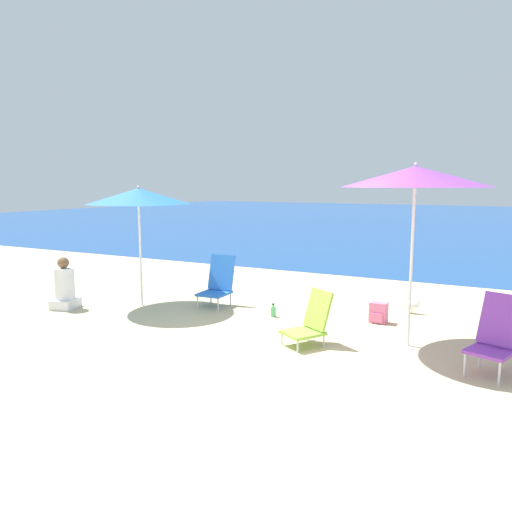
{
  "coord_description": "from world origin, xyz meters",
  "views": [
    {
      "loc": [
        2.61,
        -4.58,
        2.04
      ],
      "look_at": [
        -0.74,
        1.79,
        1.0
      ],
      "focal_mm": 35.0,
      "sensor_mm": 36.0,
      "label": 1
    }
  ],
  "objects_px": {
    "person_seated_near": "(65,288)",
    "beach_umbrella_purple": "(415,177)",
    "beach_chair_blue": "(218,283)",
    "beach_umbrella_blue": "(138,196)",
    "water_bottle": "(273,312)",
    "seagull": "(411,305)",
    "beach_chair_purple": "(496,335)",
    "beach_chair_lime": "(310,321)",
    "backpack_pink": "(378,313)"
  },
  "relations": [
    {
      "from": "beach_chair_lime",
      "to": "beach_chair_purple",
      "type": "relative_size",
      "value": 0.81
    },
    {
      "from": "beach_umbrella_blue",
      "to": "backpack_pink",
      "type": "xyz_separation_m",
      "value": [
        3.82,
        0.81,
        -1.69
      ]
    },
    {
      "from": "beach_chair_lime",
      "to": "beach_chair_purple",
      "type": "height_order",
      "value": "beach_chair_purple"
    },
    {
      "from": "beach_chair_purple",
      "to": "water_bottle",
      "type": "height_order",
      "value": "beach_chair_purple"
    },
    {
      "from": "beach_chair_purple",
      "to": "beach_chair_blue",
      "type": "bearing_deg",
      "value": -177.0
    },
    {
      "from": "beach_chair_purple",
      "to": "beach_chair_lime",
      "type": "bearing_deg",
      "value": -160.89
    },
    {
      "from": "beach_chair_lime",
      "to": "beach_umbrella_purple",
      "type": "bearing_deg",
      "value": 57.48
    },
    {
      "from": "backpack_pink",
      "to": "seagull",
      "type": "height_order",
      "value": "backpack_pink"
    },
    {
      "from": "beach_chair_blue",
      "to": "beach_umbrella_blue",
      "type": "bearing_deg",
      "value": -155.5
    },
    {
      "from": "beach_chair_blue",
      "to": "beach_umbrella_purple",
      "type": "bearing_deg",
      "value": -14.78
    },
    {
      "from": "beach_chair_lime",
      "to": "seagull",
      "type": "xyz_separation_m",
      "value": [
        0.85,
        2.21,
        -0.17
      ]
    },
    {
      "from": "beach_umbrella_blue",
      "to": "beach_chair_lime",
      "type": "bearing_deg",
      "value": -10.75
    },
    {
      "from": "beach_chair_purple",
      "to": "backpack_pink",
      "type": "height_order",
      "value": "beach_chair_purple"
    },
    {
      "from": "beach_umbrella_blue",
      "to": "seagull",
      "type": "height_order",
      "value": "beach_umbrella_blue"
    },
    {
      "from": "beach_chair_blue",
      "to": "person_seated_near",
      "type": "bearing_deg",
      "value": -150.8
    },
    {
      "from": "beach_umbrella_purple",
      "to": "seagull",
      "type": "bearing_deg",
      "value": 99.25
    },
    {
      "from": "beach_umbrella_purple",
      "to": "backpack_pink",
      "type": "height_order",
      "value": "beach_umbrella_purple"
    },
    {
      "from": "beach_umbrella_purple",
      "to": "beach_chair_lime",
      "type": "bearing_deg",
      "value": -153.99
    },
    {
      "from": "water_bottle",
      "to": "beach_umbrella_blue",
      "type": "bearing_deg",
      "value": -170.76
    },
    {
      "from": "beach_umbrella_blue",
      "to": "beach_umbrella_purple",
      "type": "relative_size",
      "value": 0.88
    },
    {
      "from": "beach_umbrella_blue",
      "to": "beach_chair_blue",
      "type": "bearing_deg",
      "value": 27.51
    },
    {
      "from": "water_bottle",
      "to": "beach_chair_lime",
      "type": "bearing_deg",
      "value": -44.77
    },
    {
      "from": "seagull",
      "to": "beach_chair_purple",
      "type": "bearing_deg",
      "value": -59.76
    },
    {
      "from": "person_seated_near",
      "to": "beach_chair_blue",
      "type": "bearing_deg",
      "value": 16.06
    },
    {
      "from": "person_seated_near",
      "to": "seagull",
      "type": "distance_m",
      "value": 5.64
    },
    {
      "from": "backpack_pink",
      "to": "beach_chair_blue",
      "type": "bearing_deg",
      "value": -175.54
    },
    {
      "from": "beach_chair_purple",
      "to": "seagull",
      "type": "relative_size",
      "value": 3.19
    },
    {
      "from": "beach_chair_lime",
      "to": "seagull",
      "type": "bearing_deg",
      "value": 100.5
    },
    {
      "from": "beach_chair_blue",
      "to": "beach_chair_lime",
      "type": "bearing_deg",
      "value": -32.68
    },
    {
      "from": "person_seated_near",
      "to": "beach_chair_lime",
      "type": "bearing_deg",
      "value": -14.54
    },
    {
      "from": "beach_umbrella_blue",
      "to": "beach_chair_lime",
      "type": "xyz_separation_m",
      "value": [
        3.3,
        -0.63,
        -1.53
      ]
    },
    {
      "from": "person_seated_near",
      "to": "seagull",
      "type": "height_order",
      "value": "person_seated_near"
    },
    {
      "from": "beach_chair_lime",
      "to": "beach_chair_blue",
      "type": "relative_size",
      "value": 0.83
    },
    {
      "from": "water_bottle",
      "to": "seagull",
      "type": "xyz_separation_m",
      "value": [
        1.85,
        1.21,
        0.06
      ]
    },
    {
      "from": "person_seated_near",
      "to": "backpack_pink",
      "type": "xyz_separation_m",
      "value": [
        4.81,
        1.55,
        -0.2
      ]
    },
    {
      "from": "backpack_pink",
      "to": "water_bottle",
      "type": "height_order",
      "value": "backpack_pink"
    },
    {
      "from": "beach_umbrella_purple",
      "to": "seagull",
      "type": "relative_size",
      "value": 8.55
    },
    {
      "from": "beach_chair_blue",
      "to": "backpack_pink",
      "type": "bearing_deg",
      "value": 1.45
    },
    {
      "from": "person_seated_near",
      "to": "beach_umbrella_purple",
      "type": "bearing_deg",
      "value": -9.14
    },
    {
      "from": "seagull",
      "to": "beach_chair_lime",
      "type": "bearing_deg",
      "value": -110.97
    },
    {
      "from": "water_bottle",
      "to": "person_seated_near",
      "type": "bearing_deg",
      "value": -161.14
    },
    {
      "from": "beach_chair_lime",
      "to": "beach_chair_purple",
      "type": "xyz_separation_m",
      "value": [
        2.13,
        0.01,
        0.13
      ]
    },
    {
      "from": "beach_chair_blue",
      "to": "seagull",
      "type": "xyz_separation_m",
      "value": [
        3.0,
        0.98,
        -0.25
      ]
    },
    {
      "from": "person_seated_near",
      "to": "water_bottle",
      "type": "bearing_deg",
      "value": 2.71
    },
    {
      "from": "beach_umbrella_blue",
      "to": "water_bottle",
      "type": "bearing_deg",
      "value": 9.24
    },
    {
      "from": "beach_chair_lime",
      "to": "beach_chair_blue",
      "type": "distance_m",
      "value": 2.48
    },
    {
      "from": "beach_chair_purple",
      "to": "beach_chair_blue",
      "type": "height_order",
      "value": "beach_chair_purple"
    },
    {
      "from": "backpack_pink",
      "to": "water_bottle",
      "type": "xyz_separation_m",
      "value": [
        -1.52,
        -0.43,
        -0.07
      ]
    },
    {
      "from": "beach_umbrella_blue",
      "to": "beach_chair_purple",
      "type": "distance_m",
      "value": 5.64
    },
    {
      "from": "beach_chair_lime",
      "to": "person_seated_near",
      "type": "distance_m",
      "value": 4.29
    }
  ]
}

